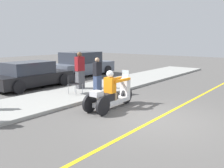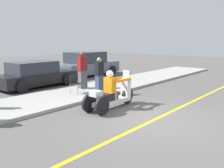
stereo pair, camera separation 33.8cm
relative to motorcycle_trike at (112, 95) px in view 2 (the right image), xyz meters
name	(u,v)px [view 2 (the right image)]	position (x,y,z in m)	size (l,w,h in m)	color
ground_plane	(154,120)	(-0.18, -1.89, -0.51)	(60.00, 60.00, 0.00)	#565451
lane_stripe	(157,118)	(0.01, -1.89, -0.51)	(24.00, 0.12, 0.01)	gold
sidewalk_strip	(61,97)	(-0.18, 2.71, -0.45)	(28.00, 2.80, 0.12)	#9E9E99
motorcycle_trike	(112,95)	(0.00, 0.00, 0.00)	(2.46, 0.70, 1.42)	black
spectator_near_curb	(99,76)	(1.40, 1.91, 0.38)	(0.38, 0.23, 1.59)	#38476B
spectator_with_child	(82,71)	(1.57, 3.19, 0.48)	(0.45, 0.30, 1.79)	#515156
folding_chair_curbside	(75,82)	(0.54, 2.57, 0.12)	(0.50, 0.50, 0.82)	#A5A8AD
parked_car_lot_right	(35,75)	(0.63, 5.81, 0.14)	(4.22, 1.93, 1.37)	black
parked_car_lot_far	(87,65)	(5.39, 6.73, 0.27)	(4.68, 2.10, 1.66)	slate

